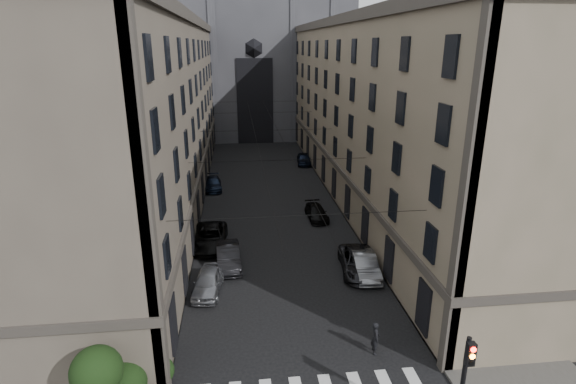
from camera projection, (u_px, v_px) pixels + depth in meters
name	position (u px, v px, depth m)	size (l,w,h in m)	color
sidewalk_left	(173.00, 197.00, 49.56)	(7.00, 80.00, 0.15)	#383533
sidewalk_right	(358.00, 190.00, 51.85)	(7.00, 80.00, 0.15)	#383533
building_left	(137.00, 113.00, 46.34)	(13.60, 60.60, 18.85)	#4D453B
building_right	(388.00, 109.00, 49.26)	(13.60, 60.60, 18.85)	brown
gothic_tower	(251.00, 35.00, 81.89)	(35.00, 23.00, 58.00)	#2D2D33
traffic_light_right	(465.00, 379.00, 18.16)	(0.34, 0.50, 5.20)	black
shrub_cluster	(122.00, 383.00, 19.98)	(3.90, 4.40, 3.90)	black
tram_wires	(267.00, 131.00, 48.11)	(14.00, 60.00, 0.43)	black
car_left_near	(208.00, 282.00, 30.58)	(1.82, 4.53, 1.54)	gray
car_left_midnear	(228.00, 256.00, 34.09)	(1.74, 4.98, 1.64)	black
car_left_midfar	(210.00, 237.00, 37.48)	(2.73, 5.93, 1.65)	black
car_left_far	(213.00, 184.00, 52.30)	(1.94, 4.77, 1.38)	black
car_right_near	(364.00, 265.00, 32.87)	(1.67, 4.79, 1.58)	slate
car_right_midnear	(359.00, 262.00, 33.26)	(2.58, 5.60, 1.56)	black
car_right_midfar	(317.00, 212.00, 43.49)	(1.79, 4.40, 1.28)	black
car_right_far	(304.00, 159.00, 63.18)	(1.84, 4.58, 1.56)	black
pedestrian	(375.00, 338.00, 24.44)	(0.69, 0.45, 1.90)	black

